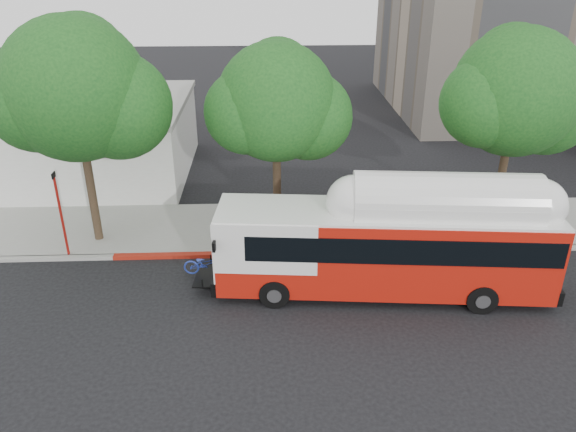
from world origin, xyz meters
The scene contains 10 objects.
ground centered at (0.00, 0.00, 0.00)m, with size 120.00×120.00×0.00m, color black.
sidewalk centered at (0.00, 6.50, 0.07)m, with size 60.00×5.00×0.15m, color gray.
curb_strip centered at (0.00, 3.90, 0.07)m, with size 60.00×0.30×0.15m, color gray.
red_curb_segment centered at (-3.00, 3.90, 0.08)m, with size 10.00×0.32×0.16m, color maroon.
street_tree_left centered at (-8.53, 5.56, 6.60)m, with size 6.67×5.80×9.74m.
street_tree_mid centered at (-0.59, 6.06, 5.91)m, with size 5.75×5.00×8.62m.
street_tree_right centered at (9.44, 5.86, 6.26)m, with size 6.21×5.40×9.18m.
low_commercial_bldg centered at (-14.00, 14.00, 2.15)m, with size 16.20×10.20×4.25m.
transit_bus centered at (2.92, 0.98, 1.82)m, with size 13.35×3.75×3.90m.
signal_pole centered at (-9.93, 4.11, 1.97)m, with size 0.11×0.36×3.85m.
Camera 1 is at (-1.47, -17.03, 11.97)m, focal length 35.00 mm.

